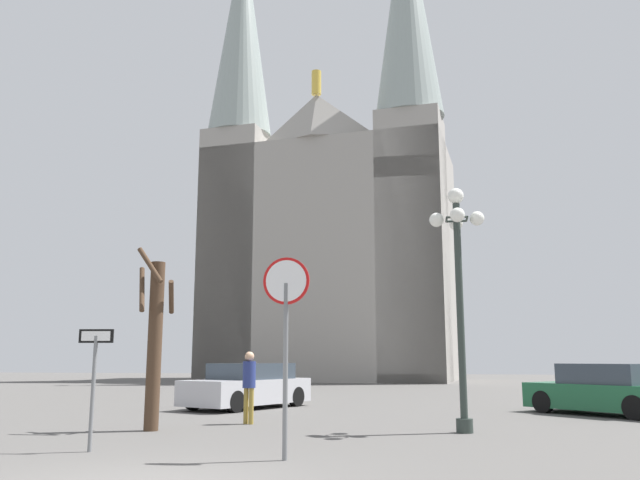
{
  "coord_description": "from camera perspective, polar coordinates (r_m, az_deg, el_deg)",
  "views": [
    {
      "loc": [
        3.63,
        -7.91,
        1.58
      ],
      "look_at": [
        -1.03,
        19.99,
        6.74
      ],
      "focal_mm": 36.44,
      "sensor_mm": 36.0,
      "label": 1
    }
  ],
  "objects": [
    {
      "name": "cathedral",
      "position": [
        48.58,
        0.75,
        2.1
      ],
      "size": [
        18.75,
        12.39,
        36.76
      ],
      "color": "gray",
      "rests_on": "ground"
    },
    {
      "name": "pedestrian_walking",
      "position": [
        16.45,
        -6.24,
        -12.1
      ],
      "size": [
        0.32,
        0.32,
        1.74
      ],
      "color": "olive",
      "rests_on": "ground"
    },
    {
      "name": "parked_car_near_silver",
      "position": [
        21.63,
        -6.34,
        -12.68
      ],
      "size": [
        3.6,
        4.89,
        1.42
      ],
      "color": "#B7B7BC",
      "rests_on": "ground"
    },
    {
      "name": "parked_car_far_green",
      "position": [
        20.57,
        23.69,
        -12.02
      ],
      "size": [
        4.2,
        4.24,
        1.43
      ],
      "color": "#1E5B38",
      "rests_on": "ground"
    },
    {
      "name": "street_lamp",
      "position": [
        14.9,
        12.08,
        -2.71
      ],
      "size": [
        1.23,
        1.23,
        5.42
      ],
      "color": "#2D3833",
      "rests_on": "ground"
    },
    {
      "name": "stop_sign",
      "position": [
        10.67,
        -3.01,
        -6.69
      ],
      "size": [
        0.78,
        0.08,
        3.22
      ],
      "color": "slate",
      "rests_on": "ground"
    },
    {
      "name": "bare_tree",
      "position": [
        15.32,
        -14.33,
        -8.41
      ],
      "size": [
        1.01,
        0.99,
        4.09
      ],
      "color": "#473323",
      "rests_on": "ground"
    },
    {
      "name": "one_way_arrow_sign",
      "position": [
        12.25,
        -19.23,
        -10.96
      ],
      "size": [
        0.62,
        0.09,
        2.09
      ],
      "color": "slate",
      "rests_on": "ground"
    }
  ]
}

